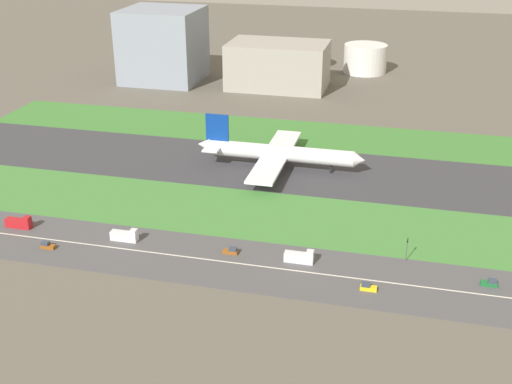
{
  "coord_description": "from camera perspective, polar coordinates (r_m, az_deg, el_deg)",
  "views": [
    {
      "loc": [
        47.88,
        -228.87,
        95.92
      ],
      "look_at": [
        0.42,
        -36.5,
        6.0
      ],
      "focal_mm": 46.01,
      "sensor_mm": 36.0,
      "label": 1
    }
  ],
  "objects": [
    {
      "name": "ground_plane",
      "position": [
        252.73,
        1.89,
        2.09
      ],
      "size": [
        800.0,
        800.0,
        0.0
      ],
      "primitive_type": "plane",
      "color": "#5B564C"
    },
    {
      "name": "runway",
      "position": [
        252.71,
        1.89,
        2.1
      ],
      "size": [
        280.0,
        46.0,
        0.1
      ],
      "primitive_type": "cube",
      "color": "#38383D",
      "rests_on": "ground_plane"
    },
    {
      "name": "grass_median_north",
      "position": [
        290.37,
        3.6,
        5.08
      ],
      "size": [
        280.0,
        36.0,
        0.1
      ],
      "primitive_type": "cube",
      "color": "#3D7A33",
      "rests_on": "ground_plane"
    },
    {
      "name": "grass_median_south",
      "position": [
        216.28,
        -0.39,
        -1.9
      ],
      "size": [
        280.0,
        36.0,
        0.1
      ],
      "primitive_type": "cube",
      "color": "#427F38",
      "rests_on": "ground_plane"
    },
    {
      "name": "highway",
      "position": [
        189.15,
        -2.79,
        -6.08
      ],
      "size": [
        280.0,
        28.0,
        0.1
      ],
      "primitive_type": "cube",
      "color": "#4C4C4F",
      "rests_on": "ground_plane"
    },
    {
      "name": "highway_centerline",
      "position": [
        189.12,
        -2.79,
        -6.06
      ],
      "size": [
        266.0,
        0.5,
        0.01
      ],
      "primitive_type": "cube",
      "color": "silver",
      "rests_on": "highway"
    },
    {
      "name": "airliner",
      "position": [
        250.55,
        1.77,
        3.42
      ],
      "size": [
        65.0,
        56.0,
        19.7
      ],
      "color": "white",
      "rests_on": "runway"
    },
    {
      "name": "car_4",
      "position": [
        204.99,
        -17.69,
        -4.46
      ],
      "size": [
        4.4,
        1.8,
        2.0
      ],
      "rotation": [
        0.0,
        0.0,
        3.14
      ],
      "color": "brown",
      "rests_on": "highway"
    },
    {
      "name": "truck_2",
      "position": [
        203.14,
        -11.32,
        -3.75
      ],
      "size": [
        8.4,
        2.5,
        4.0
      ],
      "color": "silver",
      "rests_on": "highway"
    },
    {
      "name": "car_1",
      "position": [
        178.41,
        9.69,
        -8.16
      ],
      "size": [
        4.4,
        1.8,
        2.0
      ],
      "rotation": [
        0.0,
        0.0,
        3.14
      ],
      "color": "yellow",
      "rests_on": "highway"
    },
    {
      "name": "car_5",
      "position": [
        188.5,
        19.66,
        -7.45
      ],
      "size": [
        4.4,
        1.8,
        2.0
      ],
      "color": "#19662D",
      "rests_on": "highway"
    },
    {
      "name": "car_2",
      "position": [
        192.69,
        -2.18,
        -5.15
      ],
      "size": [
        4.4,
        1.8,
        2.0
      ],
      "color": "brown",
      "rests_on": "highway"
    },
    {
      "name": "truck_0",
      "position": [
        188.36,
        3.83,
        -5.67
      ],
      "size": [
        8.4,
        2.5,
        4.0
      ],
      "color": "silver",
      "rests_on": "highway"
    },
    {
      "name": "truck_1",
      "position": [
        219.93,
        -19.88,
        -2.54
      ],
      "size": [
        8.4,
        2.5,
        4.0
      ],
      "color": "#B2191E",
      "rests_on": "highway"
    },
    {
      "name": "traffic_light",
      "position": [
        192.14,
        12.98,
        -4.76
      ],
      "size": [
        0.36,
        0.5,
        7.2
      ],
      "color": "#4C4C51",
      "rests_on": "highway"
    },
    {
      "name": "terminal_building",
      "position": [
        377.31,
        -8.08,
        12.54
      ],
      "size": [
        41.42,
        39.71,
        39.58
      ],
      "primitive_type": "cube",
      "color": "gray",
      "rests_on": "ground_plane"
    },
    {
      "name": "hangar_building",
      "position": [
        360.28,
        1.93,
        10.96
      ],
      "size": [
        52.74,
        32.72,
        24.37
      ],
      "primitive_type": "cube",
      "color": "#9E998E",
      "rests_on": "ground_plane"
    },
    {
      "name": "fuel_tank_west",
      "position": [
        403.41,
        3.97,
        11.76
      ],
      "size": [
        25.93,
        25.93,
        15.95
      ],
      "primitive_type": "cylinder",
      "color": "silver",
      "rests_on": "ground_plane"
    },
    {
      "name": "fuel_tank_centre",
      "position": [
        398.76,
        9.47,
        11.37
      ],
      "size": [
        25.11,
        25.11,
        16.37
      ],
      "primitive_type": "cylinder",
      "color": "silver",
      "rests_on": "ground_plane"
    }
  ]
}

